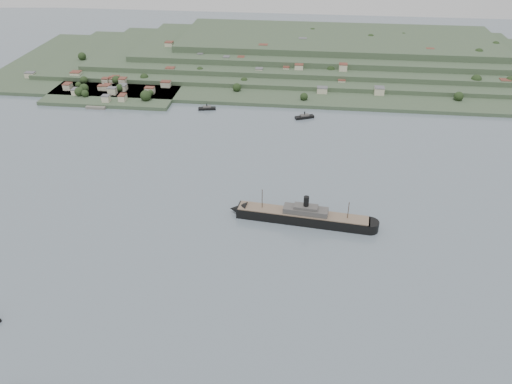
# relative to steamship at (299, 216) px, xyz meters

# --- Properties ---
(ground) EXTENTS (1400.00, 1400.00, 0.00)m
(ground) POSITION_rel_steamship_xyz_m (-28.41, -12.50, -4.92)
(ground) COLOR slate
(ground) RESTS_ON ground
(far_peninsula) EXTENTS (760.00, 309.00, 30.00)m
(far_peninsula) POSITION_rel_steamship_xyz_m (-0.50, 380.59, 6.96)
(far_peninsula) COLOR #334A31
(far_peninsula) RESTS_ON ground
(steamship) EXTENTS (111.05, 23.96, 26.65)m
(steamship) POSITION_rel_steamship_xyz_m (0.00, 0.00, 0.00)
(steamship) COLOR black
(steamship) RESTS_ON ground
(ferry_west) EXTENTS (19.86, 9.11, 7.19)m
(ferry_west) POSITION_rel_steamship_xyz_m (-110.05, 202.58, -3.19)
(ferry_west) COLOR black
(ferry_west) RESTS_ON ground
(ferry_east) EXTENTS (21.07, 13.57, 7.70)m
(ferry_east) POSITION_rel_steamship_xyz_m (-2.00, 191.04, -3.07)
(ferry_east) COLOR black
(ferry_east) RESTS_ON ground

